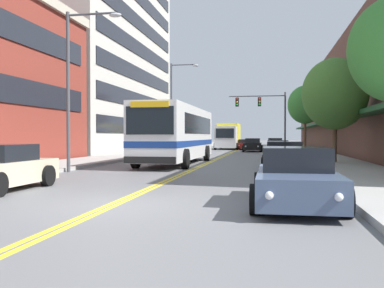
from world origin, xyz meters
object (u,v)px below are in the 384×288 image
object	(u,v)px
car_dark_grey_parked_right_far	(284,156)
car_black_moving_second	(253,145)
car_white_parked_right_end	(275,145)
car_navy_parked_left_mid	(190,146)
city_bus	(178,132)
street_tree_right_mid	(335,94)
traffic_signal_mast	(265,110)
street_lamp_left_near	(76,75)
car_red_moving_lead	(246,145)
fire_hydrant	(314,155)
car_slate_blue_parked_right_foreground	(296,179)
car_charcoal_parked_left_far	(175,147)
car_beige_parked_right_mid	(278,149)
street_tree_right_far	(305,105)
box_truck	(228,136)
street_lamp_left_far	(175,100)

from	to	relation	value
car_dark_grey_parked_right_far	car_black_moving_second	world-z (taller)	car_black_moving_second
car_white_parked_right_end	car_navy_parked_left_mid	bearing A→B (deg)	-147.53
city_bus	car_black_moving_second	size ratio (longest dim) A/B	2.66
car_dark_grey_parked_right_far	street_tree_right_mid	distance (m)	5.48
traffic_signal_mast	street_lamp_left_near	size ratio (longest dim) A/B	0.84
car_navy_parked_left_mid	car_white_parked_right_end	bearing A→B (deg)	32.47
car_black_moving_second	street_tree_right_mid	distance (m)	21.25
car_navy_parked_left_mid	city_bus	bearing A→B (deg)	-81.84
car_red_moving_lead	fire_hydrant	xyz separation A→B (m)	(5.15, -29.23, 0.05)
car_white_parked_right_end	traffic_signal_mast	xyz separation A→B (m)	(-1.07, -3.80, 3.69)
car_navy_parked_left_mid	street_tree_right_mid	size ratio (longest dim) A/B	0.73
city_bus	traffic_signal_mast	xyz separation A→B (m)	(4.91, 19.61, 2.48)
car_slate_blue_parked_right_foreground	car_black_moving_second	bearing A→B (deg)	93.87
city_bus	car_red_moving_lead	xyz separation A→B (m)	(2.51, 27.69, -1.28)
street_lamp_left_near	car_dark_grey_parked_right_far	bearing A→B (deg)	20.22
car_charcoal_parked_left_far	car_red_moving_lead	world-z (taller)	car_charcoal_parked_left_far
car_slate_blue_parked_right_foreground	fire_hydrant	bearing A→B (deg)	82.60
city_bus	car_white_parked_right_end	world-z (taller)	city_bus
street_lamp_left_near	street_tree_right_mid	size ratio (longest dim) A/B	1.25
car_beige_parked_right_mid	car_dark_grey_parked_right_far	xyz separation A→B (m)	(0.07, -13.44, 0.04)
city_bus	car_charcoal_parked_left_far	bearing A→B (deg)	103.42
city_bus	street_tree_right_far	bearing A→B (deg)	57.37
car_charcoal_parked_left_far	car_white_parked_right_end	distance (m)	15.11
city_bus	traffic_signal_mast	bearing A→B (deg)	75.95
city_bus	car_dark_grey_parked_right_far	bearing A→B (deg)	-28.97
car_beige_parked_right_mid	car_white_parked_right_end	size ratio (longest dim) A/B	1.06
car_slate_blue_parked_right_foreground	traffic_signal_mast	xyz separation A→B (m)	(-1.08, 34.05, 3.70)
car_dark_grey_parked_right_far	car_red_moving_lead	world-z (taller)	car_dark_grey_parked_right_far
car_beige_parked_right_mid	traffic_signal_mast	xyz separation A→B (m)	(-1.11, 9.54, 3.73)
box_truck	street_tree_right_mid	distance (m)	29.54
street_lamp_left_far	street_tree_right_far	bearing A→B (deg)	-3.61
car_red_moving_lead	box_truck	xyz separation A→B (m)	(-2.18, 0.43, 1.06)
car_red_moving_lead	box_truck	world-z (taller)	box_truck
car_navy_parked_left_mid	street_tree_right_far	bearing A→B (deg)	-24.05
city_bus	car_slate_blue_parked_right_foreground	size ratio (longest dim) A/B	2.54
car_beige_parked_right_mid	car_black_moving_second	size ratio (longest dim) A/B	1.10
car_dark_grey_parked_right_far	car_black_moving_second	size ratio (longest dim) A/B	0.94
car_black_moving_second	street_lamp_left_far	bearing A→B (deg)	-136.76
car_black_moving_second	traffic_signal_mast	bearing A→B (deg)	-27.17
car_charcoal_parked_left_far	box_truck	distance (m)	17.41
street_tree_right_far	car_beige_parked_right_mid	bearing A→B (deg)	-128.15
street_lamp_left_near	car_white_parked_right_end	bearing A→B (deg)	73.13
box_truck	street_tree_right_mid	xyz separation A→B (m)	(8.59, -28.17, 2.33)
car_charcoal_parked_left_far	traffic_signal_mast	size ratio (longest dim) A/B	0.74
street_lamp_left_far	box_truck	bearing A→B (deg)	76.06
city_bus	street_lamp_left_far	world-z (taller)	street_lamp_left_far
car_beige_parked_right_mid	traffic_signal_mast	distance (m)	10.30
car_slate_blue_parked_right_foreground	street_tree_right_far	world-z (taller)	street_tree_right_far
car_slate_blue_parked_right_foreground	traffic_signal_mast	bearing A→B (deg)	91.82
car_beige_parked_right_mid	car_red_moving_lead	size ratio (longest dim) A/B	1.05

